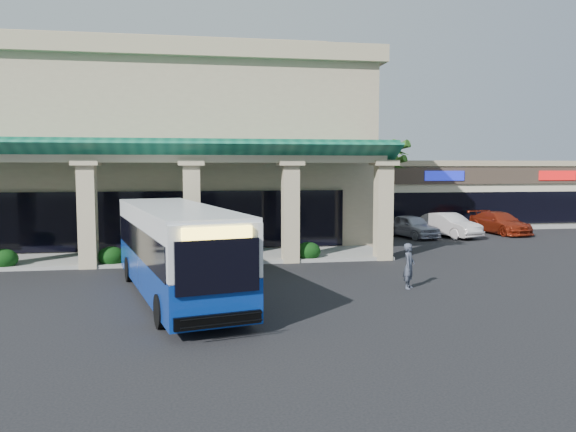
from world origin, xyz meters
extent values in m
plane|color=black|center=(0.00, 0.00, 0.00)|extent=(110.00, 110.00, 0.00)
imported|color=#3F4555|center=(4.80, -1.12, 0.83)|extent=(0.67, 0.72, 1.66)
imported|color=#A9ABBC|center=(10.65, 13.02, 0.72)|extent=(2.65, 4.50, 1.44)
imported|color=silver|center=(13.02, 12.89, 0.76)|extent=(2.97, 4.87, 1.51)
imported|color=maroon|center=(17.18, 13.96, 0.72)|extent=(2.67, 5.20, 1.44)
camera|label=1|loc=(-2.94, -20.31, 4.43)|focal=35.00mm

